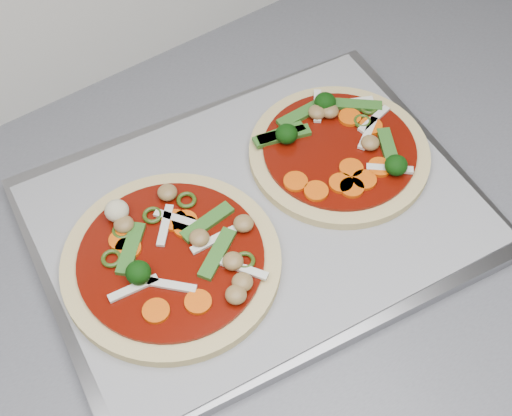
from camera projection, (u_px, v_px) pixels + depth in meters
base_cabinet at (389, 321)px, 1.19m from camera, size 3.60×0.60×0.86m
countertop at (447, 142)px, 0.83m from camera, size 3.60×0.60×0.04m
baking_tray at (258, 217)px, 0.73m from camera, size 0.48×0.38×0.01m
parchment at (258, 213)px, 0.72m from camera, size 0.45×0.35×0.00m
pizza_left at (172, 259)px, 0.68m from camera, size 0.29×0.29×0.04m
pizza_right at (339, 150)px, 0.76m from camera, size 0.25×0.25×0.03m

